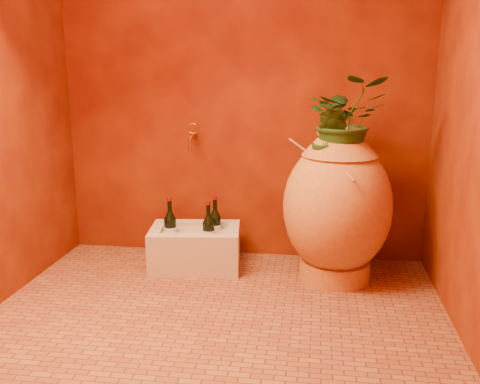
% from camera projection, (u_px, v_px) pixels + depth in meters
% --- Properties ---
extents(floor, '(2.50, 2.50, 0.00)m').
position_uv_depth(floor, '(217.00, 315.00, 2.91)').
color(floor, brown).
rests_on(floor, ground).
extents(wall_back, '(2.50, 0.02, 2.50)m').
position_uv_depth(wall_back, '(243.00, 77.00, 3.58)').
color(wall_back, '#510F04').
rests_on(wall_back, ground).
extents(amphora, '(0.84, 0.84, 0.96)m').
position_uv_depth(amphora, '(337.00, 206.00, 3.30)').
color(amphora, '#C17E36').
rests_on(amphora, floor).
extents(stone_basin, '(0.63, 0.47, 0.28)m').
position_uv_depth(stone_basin, '(195.00, 248.00, 3.57)').
color(stone_basin, '#BEB39D').
rests_on(stone_basin, floor).
extents(wine_bottle_a, '(0.08, 0.08, 0.34)m').
position_uv_depth(wine_bottle_a, '(170.00, 229.00, 3.52)').
color(wine_bottle_a, black).
rests_on(wine_bottle_a, stone_basin).
extents(wine_bottle_b, '(0.08, 0.08, 0.33)m').
position_uv_depth(wine_bottle_b, '(215.00, 227.00, 3.59)').
color(wine_bottle_b, black).
rests_on(wine_bottle_b, stone_basin).
extents(wine_bottle_c, '(0.08, 0.08, 0.33)m').
position_uv_depth(wine_bottle_c, '(209.00, 232.00, 3.47)').
color(wine_bottle_c, black).
rests_on(wine_bottle_c, stone_basin).
extents(wall_tap, '(0.08, 0.17, 0.18)m').
position_uv_depth(wall_tap, '(192.00, 136.00, 3.63)').
color(wall_tap, olive).
rests_on(wall_tap, wall_back).
extents(plant_main, '(0.54, 0.50, 0.52)m').
position_uv_depth(plant_main, '(346.00, 120.00, 3.17)').
color(plant_main, '#1A3E16').
rests_on(plant_main, amphora).
extents(plant_side, '(0.26, 0.25, 0.38)m').
position_uv_depth(plant_side, '(329.00, 140.00, 3.14)').
color(plant_side, '#1A3E16').
rests_on(plant_side, amphora).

